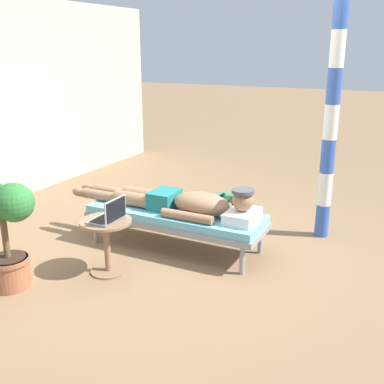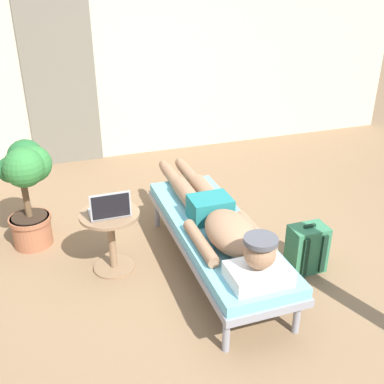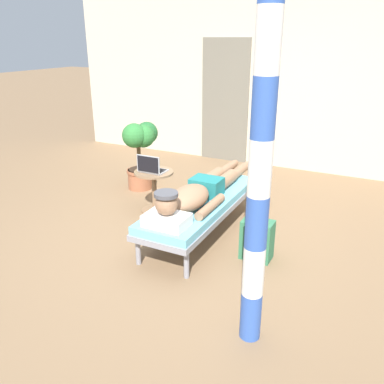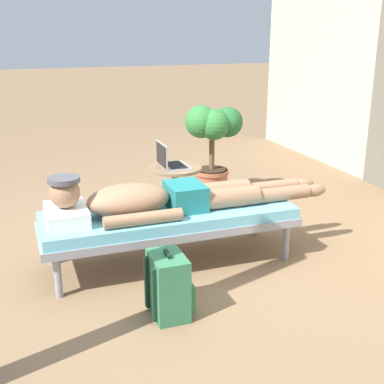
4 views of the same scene
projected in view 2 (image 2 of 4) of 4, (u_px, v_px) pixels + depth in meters
The scene contains 9 objects.
ground_plane at pixel (214, 282), 3.64m from camera, with size 40.00×40.00×0.00m, color #846647.
house_wall_back at pixel (131, 49), 5.66m from camera, with size 7.60×0.20×2.70m, color beige.
house_door_panel at pixel (61, 83), 5.45m from camera, with size 0.84×0.03×2.04m, color #6D6759.
lounge_chair at pixel (215, 234), 3.64m from camera, with size 0.62×1.90×0.42m.
person_reclining at pixel (219, 219), 3.50m from camera, with size 0.53×2.17×0.33m.
side_table at pixel (111, 231), 3.66m from camera, with size 0.48×0.48×0.52m.
laptop at pixel (110, 209), 3.52m from camera, with size 0.31×0.24×0.23m.
backpack at pixel (306, 249), 3.72m from camera, with size 0.30×0.26×0.42m.
potted_plant at pixel (27, 182), 3.88m from camera, with size 0.45×0.60×0.97m.
Camera 2 is at (-1.13, -2.73, 2.26)m, focal length 42.65 mm.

